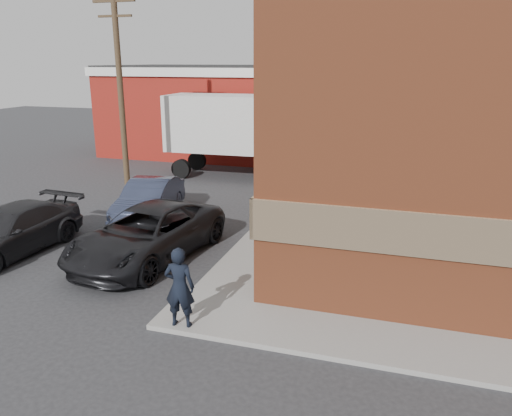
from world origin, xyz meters
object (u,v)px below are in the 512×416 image
Objects in this scene: warehouse at (236,110)px; sedan at (149,199)px; box_truck at (246,131)px; man at (180,287)px; suv_a at (147,234)px; suv_b at (10,231)px; utility_pole at (120,88)px.

sedan is at bearing -84.24° from warehouse.
box_truck is (1.38, 7.80, 1.68)m from sedan.
warehouse is 8.67× the size of man.
sedan is at bearing 125.90° from suv_a.
suv_b is (-7.18, 2.72, -0.32)m from man.
sedan is (-4.82, 7.31, -0.31)m from man.
warehouse is 22.51m from man.
box_truck reaches higher than suv_a.
suv_b is at bearing -92.82° from warehouse.
suv_a is at bearing -54.66° from utility_pole.
box_truck reaches higher than suv_b.
warehouse is 2.82× the size of suv_a.
suv_a is at bearing -88.72° from box_truck.
suv_a reaches higher than suv_b.
warehouse is 18.97m from suv_b.
utility_pole is at bearing -97.77° from warehouse.
warehouse is at bearing 91.14° from suv_b.
utility_pole is (-1.50, -11.00, 1.93)m from warehouse.
warehouse is 7.04m from box_truck.
suv_a is 11.64m from box_truck.
man is 4.59m from suv_a.
man is at bearing -16.79° from suv_b.
sedan is 0.79× the size of suv_a.
warehouse is at bearing 111.95° from box_truck.
utility_pole is at bearing 98.14° from suv_b.
box_truck is (2.82, -6.43, -0.39)m from warehouse.
man is 0.22× the size of box_truck.
man is at bearing -73.81° from warehouse.
man is 7.69m from suv_b.
box_truck is (-3.44, 15.12, 1.36)m from man.
box_truck is (-0.60, 11.51, 1.62)m from suv_a.
sedan is 5.16m from suv_b.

